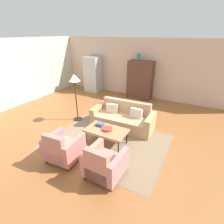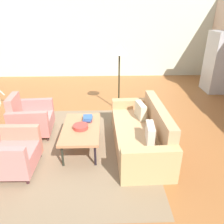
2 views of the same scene
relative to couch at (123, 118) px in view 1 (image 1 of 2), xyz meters
The scene contains 14 objects.
ground_plane 1.11m from the couch, 119.61° to the right, with size 10.69×10.69×0.00m, color #9C5E31.
wall_back 3.53m from the couch, 99.10° to the left, with size 8.91×0.12×2.80m, color beige.
wall_left 5.19m from the couch, 169.41° to the right, with size 0.12×8.48×2.80m, color silver.
area_rug 1.17m from the couch, 89.85° to the right, with size 3.40×2.60×0.01m, color #836D53.
couch is the anchor object (origin of this frame).
coffee_table 1.19m from the couch, 89.85° to the right, with size 1.20×0.70×0.46m.
armchair_left 2.43m from the couch, 104.14° to the right, with size 0.85×0.85×0.88m.
armchair_right 2.43m from the couch, 75.65° to the right, with size 0.81×0.81×0.88m.
fruit_bowl 1.20m from the couch, 88.13° to the right, with size 0.28×0.28×0.07m, color #B83A32.
book_stack 1.13m from the couch, 104.54° to the right, with size 0.26×0.19×0.09m.
cabinet 3.07m from the couch, 99.57° to the left, with size 1.20×0.51×1.80m.
vase_tall 3.46m from the couch, 102.39° to the left, with size 0.14×0.14×0.34m, color #287A63.
refrigerator 4.30m from the couch, 137.74° to the left, with size 0.80×0.73×1.85m.
floor_lamp 2.10m from the couch, 167.72° to the right, with size 0.40×0.40×1.72m.
Camera 1 is at (2.70, -3.94, 3.02)m, focal length 27.61 mm.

